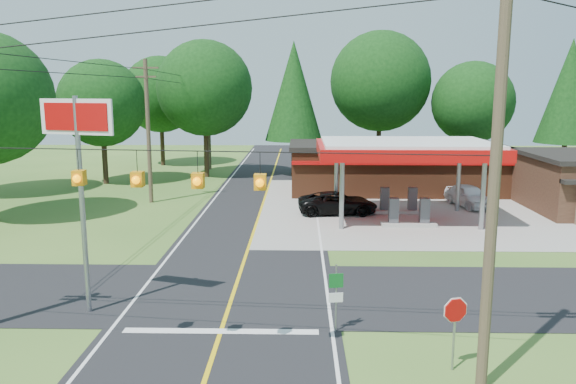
{
  "coord_description": "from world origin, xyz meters",
  "views": [
    {
      "loc": [
        2.61,
        -21.02,
        7.92
      ],
      "look_at": [
        2.0,
        7.0,
        2.8
      ],
      "focal_mm": 35.0,
      "sensor_mm": 36.0,
      "label": 1
    }
  ],
  "objects_px": {
    "suv_car": "(337,203)",
    "octagonal_stop_sign": "(455,316)",
    "gas_canopy": "(406,151)",
    "big_stop_sign": "(78,151)",
    "sedan_car": "(469,196)"
  },
  "relations": [
    {
      "from": "gas_canopy",
      "to": "sedan_car",
      "type": "xyz_separation_m",
      "value": [
        5.2,
        4.0,
        -3.52
      ]
    },
    {
      "from": "suv_car",
      "to": "sedan_car",
      "type": "relative_size",
      "value": 1.15
    },
    {
      "from": "big_stop_sign",
      "to": "octagonal_stop_sign",
      "type": "xyz_separation_m",
      "value": [
        12.0,
        -4.0,
        -4.21
      ]
    },
    {
      "from": "gas_canopy",
      "to": "big_stop_sign",
      "type": "height_order",
      "value": "big_stop_sign"
    },
    {
      "from": "big_stop_sign",
      "to": "gas_canopy",
      "type": "bearing_deg",
      "value": 47.0
    },
    {
      "from": "sedan_car",
      "to": "octagonal_stop_sign",
      "type": "xyz_separation_m",
      "value": [
        -7.2,
        -23.01,
        0.88
      ]
    },
    {
      "from": "octagonal_stop_sign",
      "to": "big_stop_sign",
      "type": "bearing_deg",
      "value": 161.55
    },
    {
      "from": "big_stop_sign",
      "to": "octagonal_stop_sign",
      "type": "bearing_deg",
      "value": -18.45
    },
    {
      "from": "big_stop_sign",
      "to": "sedan_car",
      "type": "bearing_deg",
      "value": 44.72
    },
    {
      "from": "suv_car",
      "to": "octagonal_stop_sign",
      "type": "bearing_deg",
      "value": -178.53
    },
    {
      "from": "gas_canopy",
      "to": "suv_car",
      "type": "relative_size",
      "value": 2.08
    },
    {
      "from": "suv_car",
      "to": "octagonal_stop_sign",
      "type": "distance_m",
      "value": 20.63
    },
    {
      "from": "suv_car",
      "to": "big_stop_sign",
      "type": "bearing_deg",
      "value": 144.71
    },
    {
      "from": "suv_car",
      "to": "octagonal_stop_sign",
      "type": "relative_size",
      "value": 2.31
    },
    {
      "from": "octagonal_stop_sign",
      "to": "suv_car",
      "type": "bearing_deg",
      "value": 95.48
    }
  ]
}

